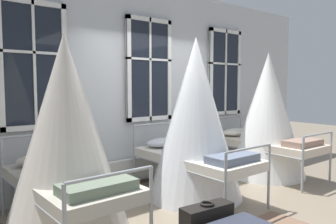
# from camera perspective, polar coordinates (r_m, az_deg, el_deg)

# --- Properties ---
(ground) EXTENTS (20.89, 20.89, 0.00)m
(ground) POSITION_cam_1_polar(r_m,az_deg,el_deg) (4.93, 6.13, -14.85)
(ground) COLOR gray
(back_wall_with_windows) EXTENTS (8.57, 0.10, 3.31)m
(back_wall_with_windows) POSITION_cam_1_polar(r_m,az_deg,el_deg) (5.74, -3.80, 4.77)
(back_wall_with_windows) COLOR silver
(back_wall_with_windows) RESTS_ON ground
(window_bank) EXTENTS (4.69, 0.10, 2.70)m
(window_bank) POSITION_cam_1_polar(r_m,az_deg,el_deg) (5.67, -3.08, -1.05)
(window_bank) COLOR black
(window_bank) RESTS_ON ground
(cot_first) EXTENTS (1.38, 1.98, 2.20)m
(cot_first) POSITION_cam_1_polar(r_m,az_deg,el_deg) (3.79, -17.09, -4.26)
(cot_first) COLOR #9EA3A8
(cot_first) RESTS_ON ground
(cot_second) EXTENTS (1.38, 1.96, 2.33)m
(cot_second) POSITION_cam_1_polar(r_m,az_deg,el_deg) (4.84, 4.72, -1.45)
(cot_second) COLOR #9EA3A8
(cot_second) RESTS_ON ground
(cot_third) EXTENTS (1.38, 1.97, 2.23)m
(cot_third) POSITION_cam_1_polar(r_m,az_deg,el_deg) (6.27, 16.66, -0.70)
(cot_third) COLOR #9EA3A8
(cot_third) RESTS_ON ground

